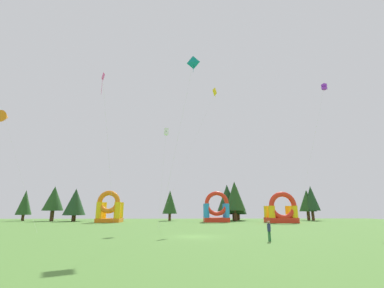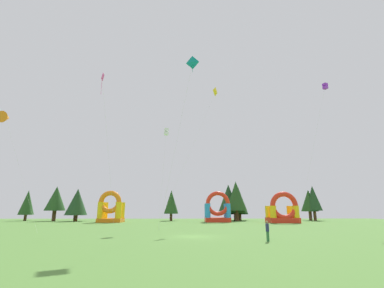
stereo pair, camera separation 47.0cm
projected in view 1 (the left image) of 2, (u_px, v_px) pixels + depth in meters
name	position (u px, v px, depth m)	size (l,w,h in m)	color
ground_plane	(195.00, 237.00, 29.98)	(120.00, 120.00, 0.00)	#548438
kite_teal_diamond	(193.00, 64.00, 36.42)	(5.31, 8.58, 22.72)	#0C7F7A
kite_yellow_diamond	(215.00, 93.00, 54.47)	(11.28, 2.34, 26.53)	yellow
kite_purple_box	(324.00, 87.00, 50.62)	(4.34, 9.01, 25.69)	purple
kite_pink_diamond	(102.00, 79.00, 36.05)	(1.43, 8.05, 20.52)	#EA599E
kite_orange_delta	(5.00, 117.00, 38.28)	(7.58, 1.80, 16.56)	orange
kite_white_box	(166.00, 132.00, 44.79)	(1.50, 2.50, 15.98)	white
person_left_edge	(269.00, 229.00, 25.68)	(0.43, 0.43, 1.86)	#33723F
inflatable_blue_arch	(216.00, 211.00, 64.36)	(5.90, 4.18, 7.11)	red
inflatable_orange_dome	(109.00, 210.00, 63.26)	(5.47, 4.95, 7.19)	orange
inflatable_red_slide	(282.00, 212.00, 60.95)	(6.46, 4.97, 6.80)	red
tree_row_0	(25.00, 202.00, 72.18)	(3.84, 3.84, 7.95)	#4C331E
tree_row_1	(54.00, 199.00, 70.57)	(5.16, 5.16, 8.85)	#4C331E
tree_row_2	(75.00, 202.00, 69.08)	(5.45, 5.45, 8.12)	#4C331E
tree_row_3	(170.00, 202.00, 72.55)	(3.84, 3.84, 7.93)	#4C331E
tree_row_4	(227.00, 198.00, 74.16)	(5.51, 5.51, 9.57)	#4C331E
tree_row_5	(235.00, 196.00, 72.02)	(5.45, 5.45, 10.24)	#4C331E
tree_row_6	(234.00, 199.00, 74.21)	(5.95, 5.95, 9.26)	#4C331E
tree_row_7	(237.00, 201.00, 75.80)	(4.93, 4.93, 9.02)	#4C331E
tree_row_8	(238.00, 201.00, 76.04)	(3.72, 3.72, 8.30)	#4C331E
tree_row_9	(307.00, 201.00, 75.09)	(4.52, 4.52, 8.21)	#4C331E
tree_row_10	(311.00, 198.00, 74.52)	(4.23, 4.23, 9.26)	#4C331E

